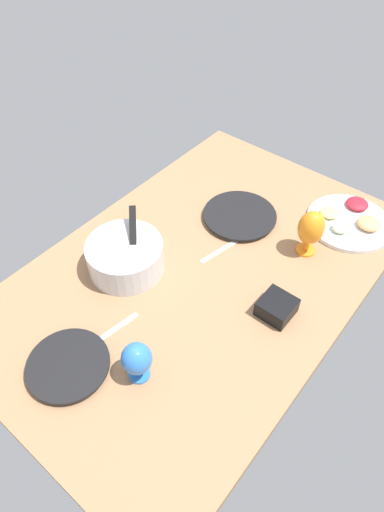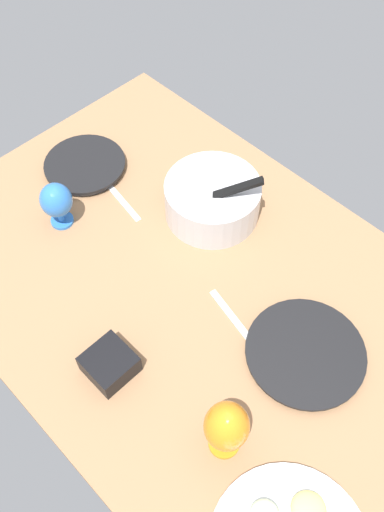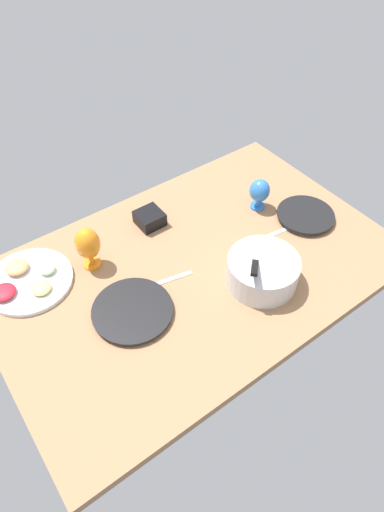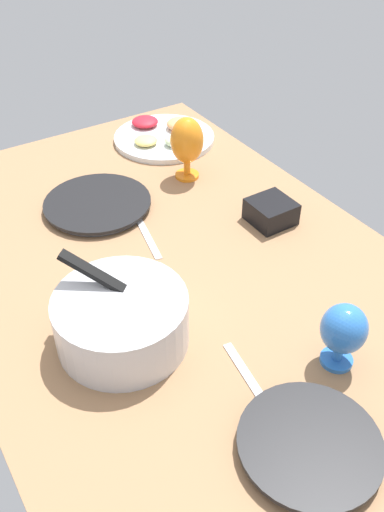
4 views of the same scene
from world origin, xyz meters
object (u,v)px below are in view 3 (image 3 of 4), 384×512
hurricane_glass_orange (88,244)px  mixing_bowl (263,270)px  dinner_plate_right (133,311)px  square_bowl_black (150,218)px  dinner_plate_left (305,216)px  hurricane_glass_blue (260,191)px  fruit_platter (27,280)px

hurricane_glass_orange → mixing_bowl: bearing=136.4°
dinner_plate_right → mixing_bowl: (-48.35, 16.62, 5.18)cm
dinner_plate_right → square_bowl_black: 48.22cm
dinner_plate_left → hurricane_glass_blue: hurricane_glass_blue is taller
dinner_plate_left → square_bowl_black: (57.85, -37.94, 2.05)cm
mixing_bowl → dinner_plate_right: bearing=-19.0°
dinner_plate_left → hurricane_glass_blue: 23.18cm
hurricane_glass_orange → dinner_plate_left: bearing=160.8°
dinner_plate_left → square_bowl_black: square_bowl_black is taller
fruit_platter → hurricane_glass_blue: 104.43cm
dinner_plate_right → hurricane_glass_orange: hurricane_glass_orange is taller
fruit_platter → hurricane_glass_orange: 27.40cm
hurricane_glass_orange → square_bowl_black: size_ratio=1.73×
mixing_bowl → fruit_platter: 91.01cm
dinner_plate_right → square_bowl_black: size_ratio=2.70×
fruit_platter → square_bowl_black: 56.62cm
dinner_plate_left → hurricane_glass_orange: bearing=-19.2°
mixing_bowl → hurricane_glass_orange: (49.13, -46.75, 5.30)cm
dinner_plate_left → dinner_plate_right: dinner_plate_left is taller
fruit_platter → hurricane_glass_orange: size_ratio=1.76×
square_bowl_black → dinner_plate_right: bearing=49.8°
fruit_platter → dinner_plate_right: bearing=125.0°
square_bowl_black → hurricane_glass_blue: bearing=156.7°
dinner_plate_right → hurricane_glass_blue: bearing=-167.5°
dinner_plate_left → fruit_platter: bearing=-18.2°
mixing_bowl → square_bowl_black: size_ratio=2.49×
dinner_plate_left → hurricane_glass_blue: (12.07, -18.23, 7.70)cm
fruit_platter → hurricane_glass_blue: (-102.36, 19.30, 7.53)cm
dinner_plate_left → dinner_plate_right: size_ratio=0.85×
fruit_platter → hurricane_glass_blue: hurricane_glass_blue is taller
dinner_plate_left → fruit_platter: (114.43, -37.53, 0.18)cm
mixing_bowl → dinner_plate_left: bearing=-159.2°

